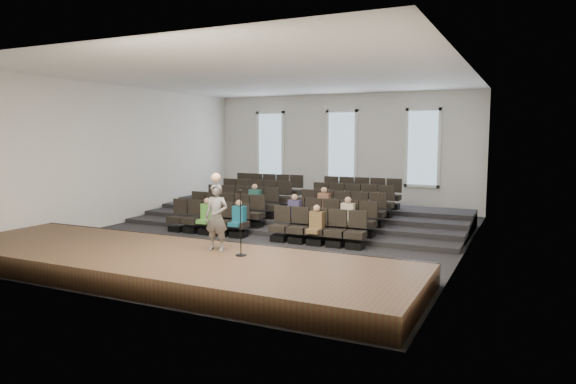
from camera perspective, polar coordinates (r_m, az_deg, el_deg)
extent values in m
plane|color=black|center=(16.54, -2.26, -4.89)|extent=(14.00, 14.00, 0.00)
cube|color=white|center=(16.32, -2.34, 12.64)|extent=(12.00, 14.00, 0.02)
cube|color=silver|center=(22.68, 6.02, 4.49)|extent=(12.00, 0.04, 5.00)
cube|color=silver|center=(10.56, -20.37, 2.05)|extent=(12.00, 0.04, 5.00)
cube|color=silver|center=(19.77, -17.96, 3.95)|extent=(0.04, 14.00, 5.00)
cube|color=silver|center=(14.45, 19.36, 3.14)|extent=(0.04, 14.00, 5.00)
cube|color=#41321C|center=(12.31, -13.49, -7.79)|extent=(11.80, 3.60, 0.50)
cube|color=black|center=(13.69, -8.81, -6.25)|extent=(11.80, 0.06, 0.52)
cube|color=black|center=(18.58, 1.08, -3.40)|extent=(11.80, 4.80, 0.15)
cube|color=black|center=(19.04, 1.74, -2.94)|extent=(11.80, 3.75, 0.30)
cube|color=black|center=(19.50, 2.36, -2.49)|extent=(11.80, 2.70, 0.45)
cube|color=black|center=(19.97, 2.96, -2.07)|extent=(11.80, 1.65, 0.60)
cube|color=black|center=(17.69, -12.20, -3.96)|extent=(0.47, 0.43, 0.20)
cube|color=black|center=(17.64, -12.22, -2.96)|extent=(0.55, 0.50, 0.19)
cube|color=black|center=(17.75, -11.84, -1.56)|extent=(0.55, 0.08, 0.50)
cube|color=black|center=(17.34, -10.62, -4.13)|extent=(0.47, 0.43, 0.20)
cube|color=black|center=(17.28, -10.64, -3.12)|extent=(0.55, 0.50, 0.19)
cube|color=black|center=(17.39, -10.26, -1.69)|extent=(0.55, 0.08, 0.50)
cube|color=black|center=(17.00, -8.98, -4.31)|extent=(0.47, 0.43, 0.20)
cube|color=black|center=(16.94, -9.00, -3.28)|extent=(0.55, 0.50, 0.19)
cube|color=black|center=(17.05, -8.62, -1.82)|extent=(0.55, 0.08, 0.50)
cube|color=black|center=(16.67, -7.27, -4.49)|extent=(0.47, 0.43, 0.20)
cube|color=black|center=(16.61, -7.29, -3.44)|extent=(0.55, 0.50, 0.19)
cube|color=black|center=(16.72, -6.92, -1.95)|extent=(0.55, 0.08, 0.50)
cube|color=black|center=(16.36, -5.50, -4.68)|extent=(0.47, 0.43, 0.20)
cube|color=black|center=(16.30, -5.51, -3.61)|extent=(0.55, 0.50, 0.19)
cube|color=black|center=(16.41, -5.15, -2.09)|extent=(0.55, 0.08, 0.50)
cube|color=black|center=(15.67, -0.93, -5.14)|extent=(0.47, 0.43, 0.20)
cube|color=black|center=(15.61, -0.93, -4.02)|extent=(0.55, 0.50, 0.19)
cube|color=black|center=(15.73, -0.60, -2.43)|extent=(0.55, 0.08, 0.50)
cube|color=black|center=(15.42, 1.07, -5.33)|extent=(0.47, 0.43, 0.20)
cube|color=black|center=(15.36, 1.08, -4.20)|extent=(0.55, 0.50, 0.19)
cube|color=black|center=(15.48, 1.40, -2.57)|extent=(0.55, 0.08, 0.50)
cube|color=black|center=(15.19, 3.15, -5.52)|extent=(0.47, 0.43, 0.20)
cube|color=black|center=(15.12, 3.15, -4.37)|extent=(0.55, 0.50, 0.19)
cube|color=black|center=(15.25, 3.46, -2.72)|extent=(0.55, 0.08, 0.50)
cube|color=black|center=(14.97, 5.28, -5.71)|extent=(0.47, 0.43, 0.20)
cube|color=black|center=(14.91, 5.29, -4.54)|extent=(0.55, 0.50, 0.19)
cube|color=black|center=(15.03, 5.58, -2.87)|extent=(0.55, 0.08, 0.50)
cube|color=black|center=(14.78, 7.47, -5.89)|extent=(0.47, 0.43, 0.20)
cube|color=black|center=(14.72, 7.49, -4.71)|extent=(0.55, 0.50, 0.19)
cube|color=black|center=(14.84, 7.77, -3.01)|extent=(0.55, 0.08, 0.50)
cube|color=black|center=(18.50, -10.22, -3.00)|extent=(0.47, 0.43, 0.20)
cube|color=black|center=(18.45, -10.24, -2.05)|extent=(0.55, 0.50, 0.19)
cube|color=black|center=(18.56, -9.88, -0.71)|extent=(0.55, 0.08, 0.50)
cube|color=black|center=(18.16, -8.68, -3.14)|extent=(0.47, 0.43, 0.20)
cube|color=black|center=(18.11, -8.69, -2.18)|extent=(0.55, 0.50, 0.19)
cube|color=black|center=(18.23, -8.35, -0.81)|extent=(0.55, 0.08, 0.50)
cube|color=black|center=(17.83, -7.08, -3.29)|extent=(0.47, 0.43, 0.20)
cube|color=black|center=(17.78, -7.09, -2.31)|extent=(0.55, 0.50, 0.19)
cube|color=black|center=(17.90, -6.75, -0.92)|extent=(0.55, 0.08, 0.50)
cube|color=black|center=(17.52, -5.42, -3.44)|extent=(0.47, 0.43, 0.20)
cube|color=black|center=(17.47, -5.43, -2.44)|extent=(0.55, 0.50, 0.19)
cube|color=black|center=(17.59, -5.09, -1.03)|extent=(0.55, 0.08, 0.50)
cube|color=black|center=(17.22, -3.70, -3.60)|extent=(0.47, 0.43, 0.20)
cube|color=black|center=(17.17, -3.71, -2.58)|extent=(0.55, 0.50, 0.19)
cube|color=black|center=(17.29, -3.38, -1.14)|extent=(0.55, 0.08, 0.50)
cube|color=black|center=(16.57, 0.69, -3.98)|extent=(0.47, 0.43, 0.20)
cube|color=black|center=(16.52, 0.69, -2.92)|extent=(0.55, 0.50, 0.19)
cube|color=black|center=(16.65, 0.99, -1.42)|extent=(0.55, 0.08, 0.50)
cube|color=black|center=(16.33, 2.60, -4.14)|extent=(0.47, 0.43, 0.20)
cube|color=black|center=(16.28, 2.61, -3.06)|extent=(0.55, 0.50, 0.19)
cube|color=black|center=(16.41, 2.90, -1.54)|extent=(0.55, 0.08, 0.50)
cube|color=black|center=(16.11, 4.57, -4.29)|extent=(0.47, 0.43, 0.20)
cube|color=black|center=(16.06, 4.58, -3.21)|extent=(0.55, 0.50, 0.19)
cube|color=black|center=(16.19, 4.86, -1.66)|extent=(0.55, 0.08, 0.50)
cube|color=black|center=(15.91, 6.60, -4.45)|extent=(0.47, 0.43, 0.20)
cube|color=black|center=(15.86, 6.61, -3.35)|extent=(0.55, 0.50, 0.19)
cube|color=black|center=(15.99, 6.87, -1.79)|extent=(0.55, 0.08, 0.50)
cube|color=black|center=(15.73, 8.67, -4.61)|extent=(0.47, 0.43, 0.20)
cube|color=black|center=(15.68, 8.69, -3.49)|extent=(0.55, 0.50, 0.19)
cube|color=black|center=(15.81, 8.94, -1.91)|extent=(0.55, 0.08, 0.50)
cube|color=black|center=(19.32, -8.41, -2.12)|extent=(0.47, 0.42, 0.20)
cube|color=black|center=(19.28, -8.43, -1.20)|extent=(0.55, 0.50, 0.19)
cube|color=black|center=(19.41, -8.10, 0.07)|extent=(0.55, 0.08, 0.50)
cube|color=black|center=(19.00, -6.91, -2.24)|extent=(0.47, 0.42, 0.20)
cube|color=black|center=(18.96, -6.92, -1.31)|extent=(0.55, 0.50, 0.19)
cube|color=black|center=(19.08, -6.60, -0.02)|extent=(0.55, 0.08, 0.50)
cube|color=black|center=(18.69, -5.35, -2.36)|extent=(0.47, 0.42, 0.20)
cube|color=black|center=(18.64, -5.36, -1.42)|extent=(0.55, 0.50, 0.19)
cube|color=black|center=(18.77, -5.05, -0.10)|extent=(0.55, 0.08, 0.50)
cube|color=black|center=(18.39, -3.75, -2.49)|extent=(0.47, 0.42, 0.20)
cube|color=black|center=(18.34, -3.75, -1.53)|extent=(0.55, 0.50, 0.19)
cube|color=black|center=(18.48, -3.44, -0.19)|extent=(0.55, 0.08, 0.50)
cube|color=black|center=(18.11, -2.09, -2.62)|extent=(0.47, 0.42, 0.20)
cube|color=black|center=(18.06, -2.09, -1.65)|extent=(0.55, 0.50, 0.19)
cube|color=black|center=(18.19, -1.79, -0.29)|extent=(0.55, 0.08, 0.50)
cube|color=black|center=(17.49, 2.13, -2.94)|extent=(0.47, 0.42, 0.20)
cube|color=black|center=(17.44, 2.14, -1.93)|extent=(0.55, 0.50, 0.19)
cube|color=black|center=(17.58, 2.41, -0.52)|extent=(0.55, 0.08, 0.50)
cube|color=black|center=(17.27, 3.96, -3.07)|extent=(0.47, 0.42, 0.20)
cube|color=black|center=(17.22, 3.97, -2.05)|extent=(0.55, 0.50, 0.19)
cube|color=black|center=(17.36, 4.24, -0.62)|extent=(0.55, 0.08, 0.50)
cube|color=black|center=(17.06, 5.84, -3.20)|extent=(0.47, 0.42, 0.20)
cube|color=black|center=(17.01, 5.85, -2.17)|extent=(0.55, 0.50, 0.19)
cube|color=black|center=(17.15, 6.10, -0.72)|extent=(0.55, 0.08, 0.50)
cube|color=black|center=(16.87, 7.76, -3.34)|extent=(0.47, 0.42, 0.20)
cube|color=black|center=(16.82, 7.78, -2.29)|extent=(0.55, 0.50, 0.19)
cube|color=black|center=(16.96, 8.02, -0.83)|extent=(0.55, 0.08, 0.50)
cube|color=black|center=(16.70, 9.73, -3.47)|extent=(0.47, 0.42, 0.20)
cube|color=black|center=(16.65, 9.75, -2.42)|extent=(0.55, 0.50, 0.19)
cube|color=black|center=(16.79, 9.97, -0.93)|extent=(0.55, 0.08, 0.50)
cube|color=black|center=(20.17, -6.76, -1.31)|extent=(0.47, 0.42, 0.20)
cube|color=black|center=(20.14, -6.77, -0.43)|extent=(0.55, 0.50, 0.19)
cube|color=black|center=(20.27, -6.47, 0.78)|extent=(0.55, 0.08, 0.50)
cube|color=black|center=(19.86, -5.29, -1.41)|extent=(0.47, 0.42, 0.20)
cube|color=black|center=(19.82, -5.30, -0.52)|extent=(0.55, 0.50, 0.19)
cube|color=black|center=(19.96, -5.00, 0.71)|extent=(0.55, 0.08, 0.50)
cube|color=black|center=(19.56, -3.78, -1.51)|extent=(0.47, 0.42, 0.20)
cube|color=black|center=(19.52, -3.79, -0.61)|extent=(0.55, 0.50, 0.19)
cube|color=black|center=(19.66, -3.50, 0.64)|extent=(0.55, 0.08, 0.50)
cube|color=black|center=(19.28, -2.22, -1.62)|extent=(0.47, 0.42, 0.20)
cube|color=black|center=(19.24, -2.23, -0.71)|extent=(0.55, 0.50, 0.19)
cube|color=black|center=(19.38, -1.94, 0.57)|extent=(0.55, 0.08, 0.50)
cube|color=black|center=(19.01, -0.62, -1.73)|extent=(0.47, 0.42, 0.20)
cube|color=black|center=(18.97, -0.62, -0.80)|extent=(0.55, 0.50, 0.19)
cube|color=black|center=(19.11, -0.35, 0.49)|extent=(0.55, 0.08, 0.50)
cube|color=black|center=(18.43, 3.43, -2.00)|extent=(0.47, 0.42, 0.20)
cube|color=black|center=(18.38, 3.44, -1.04)|extent=(0.55, 0.50, 0.19)
cube|color=black|center=(18.53, 3.69, 0.29)|extent=(0.55, 0.08, 0.50)
cube|color=black|center=(18.21, 5.18, -2.11)|extent=(0.47, 0.42, 0.20)
cube|color=black|center=(18.17, 5.19, -1.14)|extent=(0.55, 0.50, 0.19)
cube|color=black|center=(18.32, 5.43, 0.21)|extent=(0.55, 0.08, 0.50)
cube|color=black|center=(18.01, 6.97, -2.23)|extent=(0.47, 0.42, 0.20)
cube|color=black|center=(17.97, 6.99, -1.25)|extent=(0.55, 0.50, 0.19)
cube|color=black|center=(18.12, 7.21, 0.12)|extent=(0.55, 0.08, 0.50)
cube|color=black|center=(17.84, 8.80, -2.34)|extent=(0.47, 0.42, 0.20)
cube|color=black|center=(17.79, 8.82, -1.35)|extent=(0.55, 0.50, 0.19)
cube|color=black|center=(17.94, 9.03, 0.03)|extent=(0.55, 0.08, 0.50)
cube|color=black|center=(17.68, 10.67, -2.45)|extent=(0.47, 0.42, 0.20)
cube|color=black|center=(17.63, 10.69, -1.46)|extent=(0.55, 0.50, 0.19)
cube|color=black|center=(17.78, 10.89, -0.06)|extent=(0.55, 0.08, 0.50)
cube|color=black|center=(21.04, -5.24, -0.56)|extent=(0.47, 0.42, 0.20)
cube|color=black|center=(21.01, -5.25, 0.28)|extent=(0.55, 0.50, 0.19)
cube|color=black|center=(21.15, -4.97, 1.44)|extent=(0.55, 0.08, 0.50)
cube|color=black|center=(20.74, -3.81, -0.65)|extent=(0.47, 0.42, 0.20)
cube|color=black|center=(20.71, -3.82, 0.20)|extent=(0.55, 0.50, 0.19)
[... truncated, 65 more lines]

